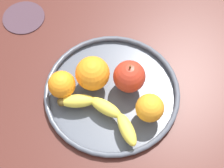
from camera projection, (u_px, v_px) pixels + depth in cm
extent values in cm
cube|color=#471F19|center=(112.00, 97.00, 82.84)|extent=(147.43, 147.43, 4.00)
cylinder|color=#4B505C|center=(112.00, 93.00, 80.83)|extent=(30.79, 30.79, 0.60)
torus|color=#4B505C|center=(112.00, 91.00, 80.04)|extent=(32.07, 32.07, 1.20)
ellipsoid|color=yellow|center=(127.00, 130.00, 73.17)|extent=(7.30, 8.14, 3.01)
ellipsoid|color=yellow|center=(107.00, 108.00, 75.67)|extent=(8.52, 5.15, 3.01)
ellipsoid|color=yellow|center=(78.00, 101.00, 76.48)|extent=(8.54, 5.43, 3.01)
ellipsoid|color=brown|center=(62.00, 102.00, 76.38)|extent=(2.57, 2.64, 2.10)
sphere|color=#B22F1D|center=(129.00, 77.00, 77.00)|extent=(7.43, 7.43, 7.43)
cylinder|color=#593819|center=(130.00, 67.00, 73.57)|extent=(0.44, 0.44, 1.20)
sphere|color=orange|center=(93.00, 73.00, 77.12)|extent=(7.91, 7.91, 7.91)
sphere|color=orange|center=(150.00, 108.00, 73.82)|extent=(6.33, 6.33, 6.33)
sphere|color=orange|center=(62.00, 85.00, 76.65)|extent=(6.30, 6.30, 6.30)
cylinder|color=#3E2A34|center=(24.00, 17.00, 92.02)|extent=(11.36, 11.36, 0.60)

